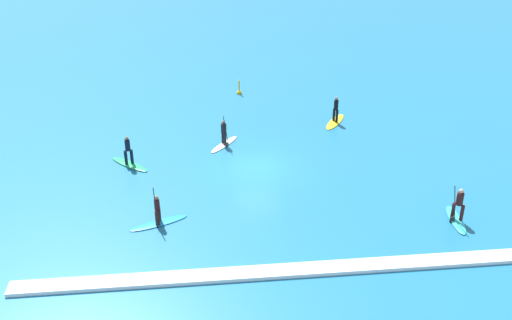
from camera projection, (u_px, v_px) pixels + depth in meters
name	position (u px, v px, depth m)	size (l,w,h in m)	color
ground_plane	(256.00, 167.00, 35.45)	(120.00, 120.00, 0.00)	#1E6B93
surfer_on_blue_board	(158.00, 217.00, 29.93)	(3.12, 1.74, 2.26)	#1E8CD1
surfer_on_green_board	(129.00, 159.00, 35.49)	(2.62, 2.50, 1.91)	#23B266
surfer_on_teal_board	(457.00, 212.00, 30.10)	(0.92, 2.74, 2.18)	#33C6CC
surfer_on_white_board	(224.00, 138.00, 37.89)	(2.16, 2.63, 2.11)	white
surfer_on_yellow_board	(335.00, 116.00, 41.10)	(2.21, 2.88, 1.89)	yellow
marker_buoy	(239.00, 92.00, 46.04)	(0.38, 0.38, 1.22)	yellow
wave_crest	(279.00, 271.00, 26.56)	(23.77, 0.90, 0.18)	white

